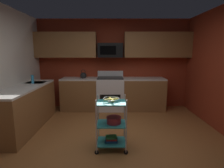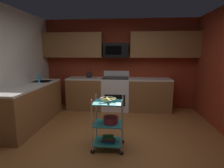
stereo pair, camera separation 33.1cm
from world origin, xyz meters
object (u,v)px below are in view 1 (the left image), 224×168
mixing_bowl_large (113,120)px  book_stack (111,139)px  oven_range (110,93)px  dish_soap_bottle (32,79)px  microwave (110,50)px  fruit_bowl (111,99)px  rolling_cart (111,124)px  kettle (83,75)px

mixing_bowl_large → book_stack: mixing_bowl_large is taller
oven_range → dish_soap_bottle: 2.11m
dish_soap_bottle → microwave: bearing=29.4°
fruit_bowl → mixing_bowl_large: fruit_bowl is taller
rolling_cart → book_stack: 0.28m
rolling_cart → kettle: kettle is taller
dish_soap_bottle → mixing_bowl_large: bearing=-34.4°
mixing_bowl_large → microwave: bearing=91.9°
fruit_bowl → mixing_bowl_large: 0.36m
book_stack → oven_range: bearing=91.0°
rolling_cart → mixing_bowl_large: rolling_cart is taller
oven_range → mixing_bowl_large: 2.22m
rolling_cart → dish_soap_bottle: size_ratio=4.57×
microwave → fruit_bowl: (0.04, -2.32, -0.82)m
mixing_bowl_large → dish_soap_bottle: dish_soap_bottle is taller
mixing_bowl_large → kettle: bearing=110.8°
fruit_bowl → book_stack: bearing=-76.0°
oven_range → mixing_bowl_large: bearing=-88.1°
oven_range → book_stack: size_ratio=5.07×
mixing_bowl_large → book_stack: bearing=-180.0°
rolling_cart → dish_soap_bottle: dish_soap_bottle is taller
book_stack → dish_soap_bottle: (-1.86, 1.30, 0.85)m
oven_range → dish_soap_bottle: (-1.82, -0.92, 0.54)m
oven_range → mixing_bowl_large: oven_range is taller
oven_range → microwave: microwave is taller
rolling_cart → book_stack: size_ratio=4.22×
microwave → dish_soap_bottle: microwave is taller
mixing_bowl_large → dish_soap_bottle: bearing=145.6°
mixing_bowl_large → oven_range: bearing=91.9°
kettle → fruit_bowl: bearing=-70.0°
fruit_bowl → dish_soap_bottle: dish_soap_bottle is taller
kettle → mixing_bowl_large: bearing=-69.2°
rolling_cart → mixing_bowl_large: (0.04, 0.00, 0.07)m
microwave → rolling_cart: bearing=-89.1°
oven_range → microwave: bearing=90.3°
book_stack → dish_soap_bottle: dish_soap_bottle is taller
book_stack → rolling_cart: bearing=-146.3°
microwave → book_stack: microwave is taller
microwave → book_stack: 2.78m
book_stack → dish_soap_bottle: bearing=145.0°
rolling_cart → dish_soap_bottle: 2.34m
oven_range → microwave: size_ratio=1.57×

